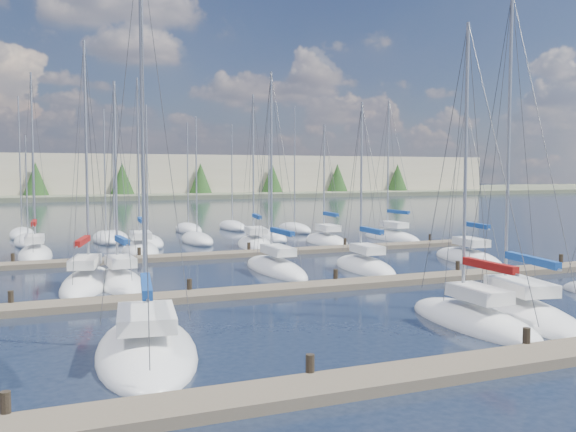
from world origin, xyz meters
name	(u,v)px	position (x,y,z in m)	size (l,w,h in m)	color
ground	(130,225)	(0.00, 60.00, 0.00)	(400.00, 400.00, 0.00)	#1B2537
dock_near	(444,370)	(0.00, 2.01, 0.15)	(44.00, 1.93, 1.10)	#6B5E4C
dock_mid	(272,290)	(0.00, 16.01, 0.15)	(44.00, 1.93, 1.10)	#6B5E4C
dock_far	(199,256)	(0.00, 30.01, 0.15)	(44.00, 1.93, 1.10)	#6B5E4C
sailboat_j	(120,282)	(-6.72, 21.14, 0.19)	(2.64, 6.81, 11.60)	white
sailboat_q	(326,241)	(12.38, 34.95, 0.17)	(3.10, 7.44, 10.79)	white
sailboat_c	(147,350)	(-7.80, 7.59, 0.18)	(4.66, 9.24, 14.56)	white
sailboat_i	(87,282)	(-8.34, 21.71, 0.19)	(4.42, 8.73, 13.75)	white
sailboat_d	(472,321)	(4.83, 6.69, 0.19)	(2.70, 7.74, 12.66)	white
sailboat_r	(391,237)	(19.20, 35.60, 0.19)	(2.62, 8.09, 13.21)	white
sailboat_n	(35,254)	(-10.57, 35.07, 0.20)	(2.72, 7.71, 13.80)	white
sailboat_p	(255,244)	(5.97, 35.03, 0.19)	(3.80, 7.92, 13.01)	white
sailboat_k	(276,268)	(2.73, 22.40, 0.19)	(2.38, 8.43, 12.85)	white
sailboat_e	(514,312)	(7.57, 7.38, 0.18)	(4.64, 9.51, 14.33)	white
sailboat_m	(468,258)	(16.45, 21.54, 0.18)	(3.77, 8.28, 11.28)	white
sailboat_l	(365,267)	(8.02, 20.81, 0.18)	(2.87, 7.27, 11.07)	white
sailboat_o	(140,250)	(-3.23, 34.80, 0.19)	(3.32, 7.52, 13.78)	white
distant_boats	(109,238)	(-4.34, 43.76, 0.29)	(36.93, 20.75, 13.30)	#9EA0A5
shoreline	(9,165)	(-13.29, 149.77, 7.44)	(400.00, 60.00, 38.00)	#666B51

